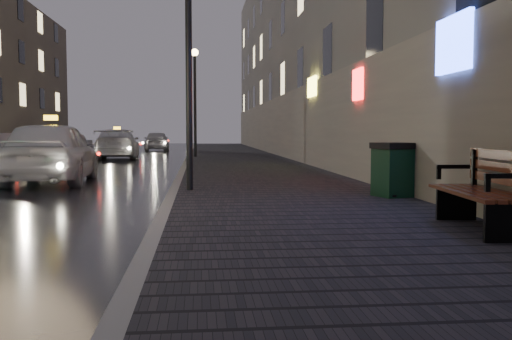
{
  "coord_description": "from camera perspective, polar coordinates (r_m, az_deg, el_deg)",
  "views": [
    {
      "loc": [
        2.07,
        -6.31,
        1.41
      ],
      "look_at": [
        2.88,
        1.89,
        0.85
      ],
      "focal_mm": 40.0,
      "sensor_mm": 36.0,
      "label": 1
    }
  ],
  "objects": [
    {
      "name": "taxi_near",
      "position": [
        16.37,
        -19.76,
        1.72
      ],
      "size": [
        2.26,
        5.09,
        1.7
      ],
      "primitive_type": "imported",
      "rotation": [
        0.0,
        0.0,
        3.19
      ],
      "color": "silver",
      "rests_on": "ground"
    },
    {
      "name": "lamp_far",
      "position": [
        28.39,
        -6.13,
        8.09
      ],
      "size": [
        0.36,
        0.36,
        5.28
      ],
      "color": "black",
      "rests_on": "sidewalk"
    },
    {
      "name": "building_near",
      "position": [
        32.12,
        3.54,
        13.02
      ],
      "size": [
        1.8,
        50.0,
        13.0
      ],
      "primitive_type": "cube",
      "color": "#605B54",
      "rests_on": "ground"
    },
    {
      "name": "ground",
      "position": [
        6.79,
        -23.52,
        -8.43
      ],
      "size": [
        120.0,
        120.0,
        0.0
      ],
      "primitive_type": "plane",
      "color": "black",
      "rests_on": "ground"
    },
    {
      "name": "car_left_mid",
      "position": [
        27.31,
        -22.96,
        2.04
      ],
      "size": [
        1.87,
        4.18,
        1.33
      ],
      "primitive_type": "imported",
      "rotation": [
        0.0,
        0.0,
        -0.12
      ],
      "color": "#97979E",
      "rests_on": "ground"
    },
    {
      "name": "lamp_near",
      "position": [
        12.49,
        -6.76,
        13.45
      ],
      "size": [
        0.36,
        0.36,
        5.28
      ],
      "color": "black",
      "rests_on": "sidewalk"
    },
    {
      "name": "curb",
      "position": [
        27.35,
        -6.83,
        1.08
      ],
      "size": [
        0.2,
        58.0,
        0.15
      ],
      "primitive_type": "cube",
      "color": "slate",
      "rests_on": "ground"
    },
    {
      "name": "car_far",
      "position": [
        41.21,
        -9.93,
        2.87
      ],
      "size": [
        2.13,
        4.3,
        1.41
      ],
      "primitive_type": "imported",
      "rotation": [
        0.0,
        0.0,
        3.26
      ],
      "color": "#A9A8B0",
      "rests_on": "ground"
    },
    {
      "name": "sidewalk",
      "position": [
        27.41,
        -1.8,
        1.11
      ],
      "size": [
        4.6,
        58.0,
        0.15
      ],
      "primitive_type": "cube",
      "color": "black",
      "rests_on": "ground"
    },
    {
      "name": "taxi_mid",
      "position": [
        29.79,
        -13.7,
        2.53
      ],
      "size": [
        2.47,
        5.3,
        1.5
      ],
      "primitive_type": "imported",
      "rotation": [
        0.0,
        0.0,
        3.22
      ],
      "color": "silver",
      "rests_on": "ground"
    },
    {
      "name": "taxi_far",
      "position": [
        34.19,
        -19.55,
        2.68
      ],
      "size": [
        2.75,
        5.86,
        1.62
      ],
      "primitive_type": "imported",
      "rotation": [
        0.0,
        0.0,
        0.01
      ],
      "color": "silver",
      "rests_on": "ground"
    },
    {
      "name": "trash_bin",
      "position": [
        11.32,
        13.61,
        0.08
      ],
      "size": [
        0.84,
        0.84,
        1.04
      ],
      "rotation": [
        0.0,
        0.0,
        0.28
      ],
      "color": "black",
      "rests_on": "sidewalk"
    },
    {
      "name": "bench",
      "position": [
        7.82,
        22.04,
        -1.86
      ],
      "size": [
        0.88,
        2.07,
        1.03
      ],
      "rotation": [
        0.0,
        0.0,
        -0.09
      ],
      "color": "black",
      "rests_on": "sidewalk"
    }
  ]
}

